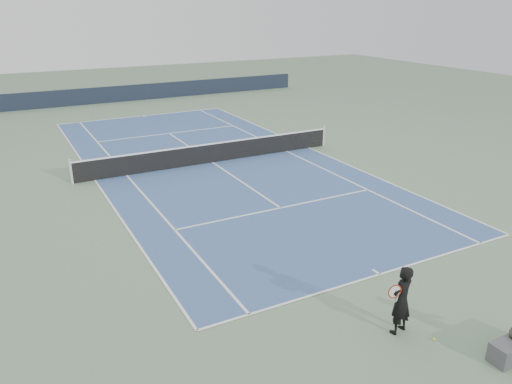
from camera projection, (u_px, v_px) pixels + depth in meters
name	position (u px, v px, depth m)	size (l,w,h in m)	color
ground	(213.00, 163.00, 23.80)	(80.00, 80.00, 0.00)	slate
court_surface	(213.00, 162.00, 23.79)	(10.97, 23.77, 0.01)	#3A5789
tennis_net	(212.00, 152.00, 23.62)	(12.90, 0.10, 1.07)	silver
windscreen_far	(121.00, 94.00, 38.37)	(30.00, 0.25, 1.20)	black
tennis_player	(401.00, 300.00, 11.26)	(0.81, 0.58, 1.69)	black
tennis_ball	(434.00, 339.00, 11.24)	(0.07, 0.07, 0.07)	yellow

